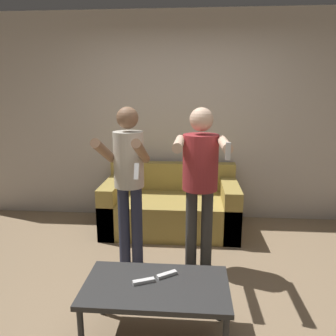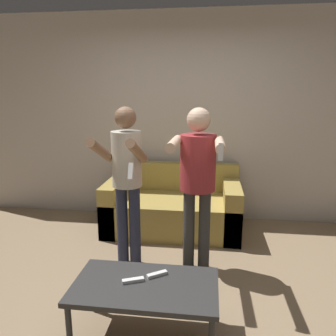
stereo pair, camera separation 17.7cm
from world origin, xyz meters
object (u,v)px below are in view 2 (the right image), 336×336
coffee_table (145,289)px  person_standing_right (198,172)px  couch (173,208)px  remote_near (133,280)px  person_standing_left (126,172)px  remote_far (157,274)px

coffee_table → person_standing_right: bearing=72.7°
couch → remote_near: 1.92m
person_standing_left → person_standing_right: person_standing_left is taller
person_standing_left → person_standing_right: (0.67, -0.00, 0.03)m
remote_near → coffee_table: bearing=-8.0°
person_standing_right → coffee_table: bearing=-107.3°
person_standing_left → coffee_table: (0.37, -0.98, -0.57)m
couch → person_standing_left: (-0.34, -0.95, 0.69)m
person_standing_right → coffee_table: size_ratio=1.59×
person_standing_left → remote_near: size_ratio=10.32×
person_standing_left → coffee_table: person_standing_left is taller
couch → person_standing_left: bearing=-109.4°
coffee_table → remote_far: (0.06, 0.11, 0.05)m
person_standing_left → remote_far: size_ratio=10.89×
coffee_table → remote_near: 0.10m
remote_near → remote_far: size_ratio=1.06×
couch → person_standing_right: person_standing_right is taller
person_standing_right → remote_near: 1.17m
person_standing_left → remote_far: 1.10m
person_standing_right → remote_far: person_standing_right is taller
person_standing_left → remote_far: bearing=-63.6°
coffee_table → person_standing_left: bearing=110.6°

